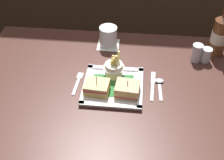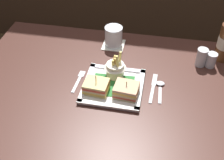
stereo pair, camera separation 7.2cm
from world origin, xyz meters
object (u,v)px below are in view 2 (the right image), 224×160
square_plate (113,87)px  sandwich_half_left (96,87)px  salt_shaker (201,58)px  pepper_shaker (211,61)px  dining_table (111,109)px  fries_cup (115,67)px  water_glass (114,37)px  spoon (160,86)px  sandwich_half_right (126,90)px  knife (153,87)px  fork (79,80)px

square_plate → sandwich_half_left: sandwich_half_left is taller
square_plate → sandwich_half_left: 0.07m
salt_shaker → pepper_shaker: size_ratio=1.25×
square_plate → pepper_shaker: 0.44m
square_plate → sandwich_half_left: (-0.06, -0.04, 0.03)m
dining_table → fries_cup: fries_cup is taller
water_glass → pepper_shaker: bearing=-10.1°
fries_cup → spoon: (0.19, -0.03, -0.05)m
dining_table → salt_shaker: 0.44m
sandwich_half_right → knife: size_ratio=0.56×
knife → pepper_shaker: bearing=38.0°
water_glass → fork: 0.29m
water_glass → salt_shaker: 0.40m
sandwich_half_left → fries_cup: 0.12m
dining_table → square_plate: bearing=-24.4°
fries_cup → knife: bearing=-10.4°
fork → salt_shaker: 0.53m
knife → pepper_shaker: size_ratio=2.63×
knife → spoon: 0.03m
pepper_shaker → square_plate: bearing=-151.0°
sandwich_half_right → spoon: size_ratio=0.78×
fork → water_glass: bearing=70.9°
square_plate → water_glass: 0.30m
fries_cup → fork: bearing=-162.4°
fork → knife: 0.30m
sandwich_half_right → fries_cup: size_ratio=0.85×
sandwich_half_right → pepper_shaker: size_ratio=1.47×
sandwich_half_left → water_glass: 0.33m
fries_cup → square_plate: bearing=-87.3°
fries_cup → salt_shaker: bearing=23.2°
salt_shaker → dining_table: bearing=-149.1°
sandwich_half_right → salt_shaker: 0.38m
water_glass → knife: 0.33m
salt_shaker → spoon: bearing=-132.4°
sandwich_half_left → knife: 0.23m
dining_table → water_glass: water_glass is taller
sandwich_half_left → pepper_shaker: sandwich_half_left is taller
dining_table → water_glass: size_ratio=12.83×
sandwich_half_right → fries_cup: 0.12m
sandwich_half_left → spoon: sandwich_half_left is taller
fries_cup → pepper_shaker: size_ratio=1.74×
salt_shaker → pepper_shaker: (0.04, 0.00, -0.01)m
square_plate → salt_shaker: bearing=31.9°
dining_table → spoon: spoon is taller
square_plate → pepper_shaker: pepper_shaker is taller
sandwich_half_right → spoon: sandwich_half_right is taller
dining_table → square_plate: (0.01, -0.00, 0.14)m
square_plate → fries_cup: (-0.00, 0.07, 0.05)m
fork → pepper_shaker: pepper_shaker is taller
water_glass → spoon: (0.23, -0.25, -0.04)m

